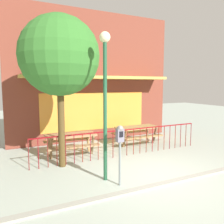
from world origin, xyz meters
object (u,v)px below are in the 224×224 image
(street_tree, at_px, (60,56))
(street_lamp, at_px, (105,85))
(picnic_table_left, at_px, (71,139))
(parking_meter_near, at_px, (120,139))
(picnic_table_right, at_px, (137,130))

(street_tree, relative_size, street_lamp, 1.19)
(street_tree, distance_m, street_lamp, 1.92)
(picnic_table_left, relative_size, street_lamp, 0.48)
(street_lamp, bearing_deg, street_tree, 117.76)
(picnic_table_left, bearing_deg, parking_meter_near, -81.82)
(picnic_table_left, height_order, street_tree, street_tree)
(picnic_table_left, distance_m, street_tree, 3.02)
(street_tree, bearing_deg, picnic_table_left, 61.20)
(picnic_table_right, xyz_separation_m, street_lamp, (-2.73, -2.80, 1.93))
(picnic_table_left, relative_size, parking_meter_near, 1.20)
(parking_meter_near, bearing_deg, street_lamp, 112.10)
(parking_meter_near, height_order, street_tree, street_tree)
(picnic_table_right, height_order, street_tree, street_tree)
(parking_meter_near, xyz_separation_m, street_tree, (-0.99, 2.00, 2.20))
(street_lamp, bearing_deg, parking_meter_near, -67.90)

